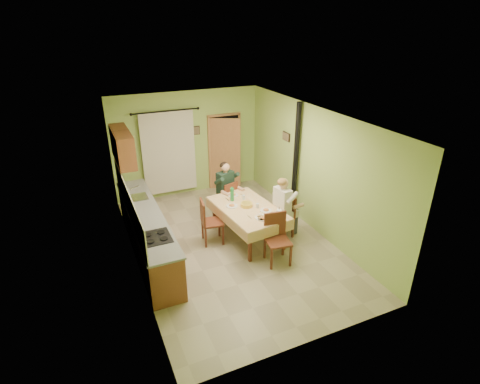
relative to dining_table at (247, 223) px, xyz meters
name	(u,v)px	position (x,y,z in m)	size (l,w,h in m)	color
floor	(231,244)	(-0.42, -0.09, -0.38)	(4.00, 6.00, 0.01)	tan
room_shell	(231,165)	(-0.42, -0.09, 1.44)	(4.04, 6.04, 2.82)	#ABCE69
kitchen_run	(147,232)	(-2.13, 0.31, 0.10)	(0.64, 3.64, 1.56)	brown
upper_cabinets	(122,146)	(-2.24, 1.61, 1.57)	(0.35, 1.40, 0.70)	brown
curtain	(169,152)	(-0.97, 2.81, 0.88)	(1.70, 0.07, 2.22)	black
doorway	(225,152)	(0.61, 2.80, 0.67)	(0.96, 0.40, 2.15)	black
dining_table	(247,223)	(0.00, 0.00, 0.00)	(1.30, 1.97, 0.76)	#DDB279
tableware	(251,206)	(0.03, -0.09, 0.43)	(0.83, 1.62, 0.33)	white
chair_far	(227,206)	(-0.05, 1.08, -0.09)	(0.50, 0.50, 0.96)	#5F2B19
chair_near	(277,249)	(0.16, -1.06, -0.09)	(0.52, 0.52, 1.02)	#5F2B19
chair_right	(283,225)	(0.75, -0.25, -0.09)	(0.46, 0.46, 0.96)	#5F2B19
chair_left	(212,230)	(-0.78, 0.16, -0.09)	(0.50, 0.50, 1.00)	#5F2B19
man_far	(226,184)	(-0.06, 1.09, 0.50)	(0.64, 0.57, 1.39)	#192D23
man_right	(283,201)	(0.73, -0.25, 0.50)	(0.51, 0.62, 1.39)	silver
stove_flue	(295,177)	(1.48, 0.51, 0.65)	(0.24, 0.24, 2.80)	black
picture_back	(196,130)	(-0.17, 2.88, 1.37)	(0.19, 0.03, 0.23)	black
picture_right	(286,137)	(1.55, 1.11, 1.47)	(0.03, 0.31, 0.21)	brown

